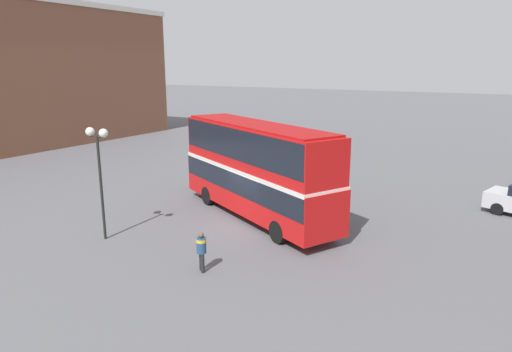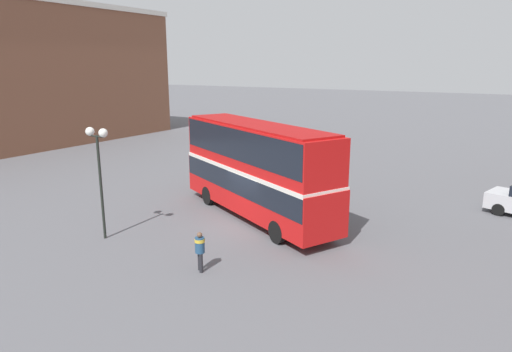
% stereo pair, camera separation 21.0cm
% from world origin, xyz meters
% --- Properties ---
extents(ground_plane, '(240.00, 240.00, 0.00)m').
position_xyz_m(ground_plane, '(0.00, 0.00, 0.00)').
color(ground_plane, '#5B5B60').
extents(double_decker_bus, '(10.89, 7.02, 4.83)m').
position_xyz_m(double_decker_bus, '(-0.03, 1.44, 2.76)').
color(double_decker_bus, red).
rests_on(double_decker_bus, ground_plane).
extents(pedestrian_foreground, '(0.54, 0.54, 1.57)m').
position_xyz_m(pedestrian_foreground, '(1.51, -5.09, 0.96)').
color(pedestrian_foreground, '#232328').
rests_on(pedestrian_foreground, ground_plane).
extents(parked_car_kerb_near, '(4.84, 2.40, 1.43)m').
position_xyz_m(parked_car_kerb_near, '(-8.39, 17.30, 0.73)').
color(parked_car_kerb_near, maroon).
rests_on(parked_car_kerb_near, ground_plane).
extents(street_lamp_twin_globe, '(1.23, 0.39, 5.03)m').
position_xyz_m(street_lamp_twin_globe, '(-4.30, -4.67, 3.92)').
color(street_lamp_twin_globe, black).
rests_on(street_lamp_twin_globe, ground_plane).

